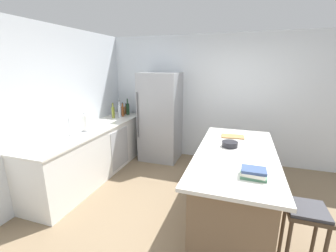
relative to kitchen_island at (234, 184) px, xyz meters
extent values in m
plane|color=#7A664C|center=(-0.39, -0.29, -0.47)|extent=(7.20, 7.20, 0.00)
cube|color=silver|center=(-0.39, 1.96, 0.83)|extent=(6.00, 0.10, 2.60)
cube|color=silver|center=(-2.84, -0.29, 0.83)|extent=(0.10, 6.00, 2.60)
cube|color=silver|center=(-2.47, 0.41, -0.03)|extent=(0.64, 2.79, 0.88)
cube|color=silver|center=(-2.47, 0.41, 0.43)|extent=(0.67, 2.82, 0.03)
cube|color=#B2B5BA|center=(-2.15, 0.76, -0.03)|extent=(0.01, 0.60, 0.74)
cube|color=#7A6047|center=(0.00, 0.00, -0.03)|extent=(0.82, 1.99, 0.88)
cube|color=silver|center=(0.00, 0.00, 0.44)|extent=(0.98, 2.19, 0.04)
cube|color=#93969B|center=(-1.61, 1.56, 0.46)|extent=(0.80, 0.69, 1.85)
cylinder|color=#4C4C51|center=(-1.96, 1.19, 0.55)|extent=(0.02, 0.02, 0.92)
cylinder|color=#473828|center=(0.54, -0.82, -0.15)|extent=(0.04, 0.04, 0.63)
cylinder|color=#473828|center=(0.54, -0.52, -0.15)|extent=(0.04, 0.04, 0.63)
cylinder|color=#473828|center=(0.84, -0.52, -0.15)|extent=(0.04, 0.04, 0.63)
cube|color=#473828|center=(0.69, -0.67, 0.18)|extent=(0.36, 0.36, 0.04)
cube|color=#38383D|center=(0.69, -0.67, 0.22)|extent=(0.34, 0.34, 0.03)
cylinder|color=silver|center=(-2.53, -0.07, 0.46)|extent=(0.05, 0.05, 0.02)
cylinder|color=silver|center=(-2.53, -0.07, 0.61)|extent=(0.02, 0.02, 0.28)
cylinder|color=silver|center=(-2.47, -0.07, 0.73)|extent=(0.14, 0.02, 0.02)
cylinder|color=gray|center=(-2.46, 0.21, 0.45)|extent=(0.14, 0.14, 0.01)
cylinder|color=white|center=(-2.46, 0.21, 0.59)|extent=(0.11, 0.11, 0.26)
cylinder|color=gray|center=(-2.46, 0.21, 0.74)|extent=(0.02, 0.02, 0.04)
cylinder|color=#5B3319|center=(-2.50, 1.70, 0.53)|extent=(0.06, 0.06, 0.17)
cylinder|color=#5B3319|center=(-2.50, 1.70, 0.64)|extent=(0.02, 0.02, 0.06)
cylinder|color=black|center=(-2.50, 1.70, 0.68)|extent=(0.03, 0.03, 0.01)
cylinder|color=#19381E|center=(-2.41, 1.61, 0.57)|extent=(0.07, 0.07, 0.25)
cylinder|color=#19381E|center=(-2.41, 1.61, 0.75)|extent=(0.03, 0.03, 0.10)
cylinder|color=black|center=(-2.41, 1.61, 0.80)|extent=(0.03, 0.03, 0.01)
cylinder|color=brown|center=(-2.48, 1.51, 0.54)|extent=(0.07, 0.07, 0.19)
cylinder|color=brown|center=(-2.48, 1.51, 0.67)|extent=(0.03, 0.03, 0.07)
cylinder|color=black|center=(-2.48, 1.51, 0.71)|extent=(0.04, 0.04, 0.01)
cylinder|color=#994C23|center=(-2.43, 1.43, 0.56)|extent=(0.05, 0.05, 0.23)
cylinder|color=#994C23|center=(-2.43, 1.43, 0.70)|extent=(0.02, 0.02, 0.07)
cylinder|color=black|center=(-2.43, 1.43, 0.74)|extent=(0.02, 0.02, 0.01)
cylinder|color=silver|center=(-2.45, 1.33, 0.57)|extent=(0.06, 0.06, 0.25)
cylinder|color=silver|center=(-2.45, 1.33, 0.74)|extent=(0.03, 0.03, 0.09)
cylinder|color=black|center=(-2.45, 1.33, 0.80)|extent=(0.03, 0.03, 0.01)
cylinder|color=olive|center=(-2.54, 1.22, 0.56)|extent=(0.06, 0.06, 0.23)
cylinder|color=olive|center=(-2.54, 1.22, 0.72)|extent=(0.03, 0.03, 0.08)
cylinder|color=black|center=(-2.54, 1.22, 0.76)|extent=(0.03, 0.03, 0.01)
cube|color=#4C7F60|center=(0.18, -0.66, 0.47)|extent=(0.24, 0.18, 0.03)
cube|color=silver|center=(0.18, -0.66, 0.50)|extent=(0.25, 0.21, 0.03)
cube|color=#334770|center=(0.18, -0.66, 0.53)|extent=(0.23, 0.18, 0.03)
cylinder|color=black|center=(-0.09, 0.17, 0.49)|extent=(0.21, 0.21, 0.07)
cube|color=#9E7042|center=(-0.08, 0.62, 0.46)|extent=(0.35, 0.23, 0.02)
camera|label=1|loc=(0.02, -2.84, 1.53)|focal=24.18mm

